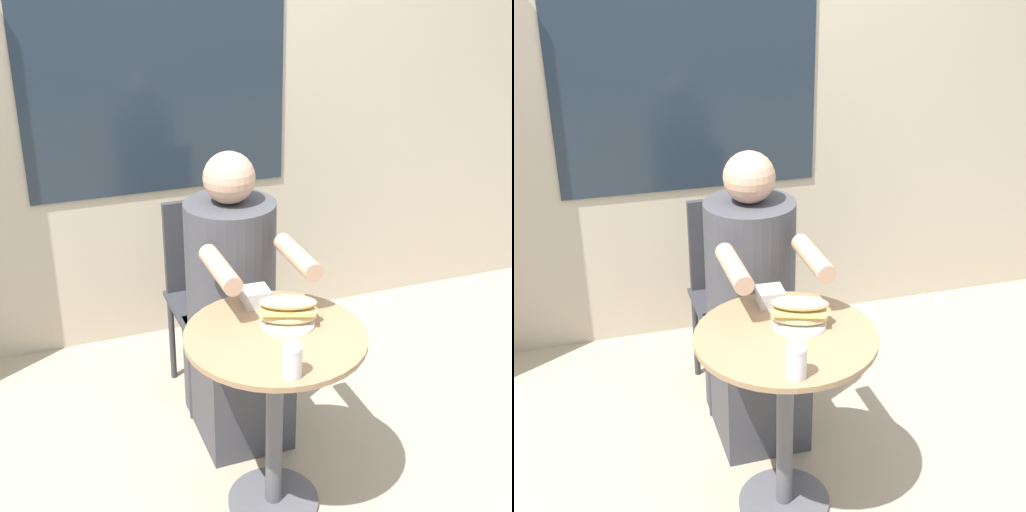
% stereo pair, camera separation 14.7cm
% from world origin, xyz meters
% --- Properties ---
extents(ground_plane, '(8.00, 8.00, 0.00)m').
position_xyz_m(ground_plane, '(0.00, 0.00, 0.00)').
color(ground_plane, tan).
extents(storefront_wall, '(8.00, 0.09, 2.80)m').
position_xyz_m(storefront_wall, '(-0.00, 1.39, 1.40)').
color(storefront_wall, '#B7A88E').
rests_on(storefront_wall, ground_plane).
extents(cafe_table, '(0.61, 0.61, 0.72)m').
position_xyz_m(cafe_table, '(0.00, 0.00, 0.52)').
color(cafe_table, '#997551').
rests_on(cafe_table, ground_plane).
extents(diner_chair, '(0.38, 0.38, 0.87)m').
position_xyz_m(diner_chair, '(0.02, 0.84, 0.52)').
color(diner_chair, '#333338').
rests_on(diner_chair, ground_plane).
extents(seated_diner, '(0.36, 0.64, 1.19)m').
position_xyz_m(seated_diner, '(0.02, 0.50, 0.51)').
color(seated_diner, '#424247').
rests_on(seated_diner, ground_plane).
extents(sandwich_on_plate, '(0.21, 0.18, 0.10)m').
position_xyz_m(sandwich_on_plate, '(0.06, 0.04, 0.77)').
color(sandwich_on_plate, white).
rests_on(sandwich_on_plate, cafe_table).
extents(drink_cup, '(0.06, 0.06, 0.11)m').
position_xyz_m(drink_cup, '(-0.04, -0.24, 0.78)').
color(drink_cup, silver).
rests_on(drink_cup, cafe_table).
extents(napkin_box, '(0.09, 0.09, 0.06)m').
position_xyz_m(napkin_box, '(0.01, 0.21, 0.75)').
color(napkin_box, silver).
rests_on(napkin_box, cafe_table).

